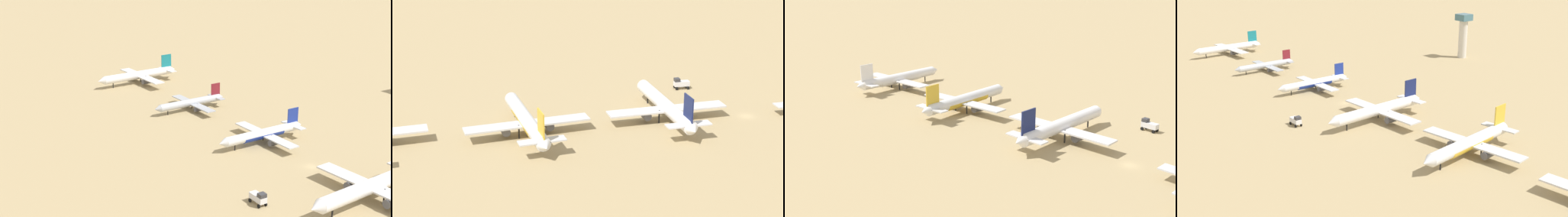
# 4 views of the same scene
# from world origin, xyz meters

# --- Properties ---
(ground_plane) EXTENTS (1800.00, 1800.00, 0.00)m
(ground_plane) POSITION_xyz_m (0.00, 0.00, 0.00)
(ground_plane) COLOR tan
(parked_jet_0) EXTENTS (42.67, 34.76, 12.30)m
(parked_jet_0) POSITION_xyz_m (6.21, -117.54, 4.14)
(parked_jet_0) COLOR white
(parked_jet_0) RESTS_ON ground
(parked_jet_1) EXTENTS (33.52, 27.25, 9.66)m
(parked_jet_1) POSITION_xyz_m (4.85, -68.31, 3.25)
(parked_jet_1) COLOR #B2B7C1
(parked_jet_1) RESTS_ON ground
(parked_jet_2) EXTENTS (36.48, 29.63, 10.52)m
(parked_jet_2) POSITION_xyz_m (1.17, -23.67, 3.50)
(parked_jet_2) COLOR silver
(parked_jet_2) RESTS_ON ground
(parked_jet_3) EXTENTS (45.39, 36.97, 13.09)m
(parked_jet_3) POSITION_xyz_m (1.30, 25.47, 4.41)
(parked_jet_3) COLOR white
(parked_jet_3) RESTS_ON ground
(service_truck) EXTENTS (2.75, 5.25, 3.90)m
(service_truck) POSITION_xyz_m (28.91, 11.98, 2.08)
(service_truck) COLOR silver
(service_truck) RESTS_ON ground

